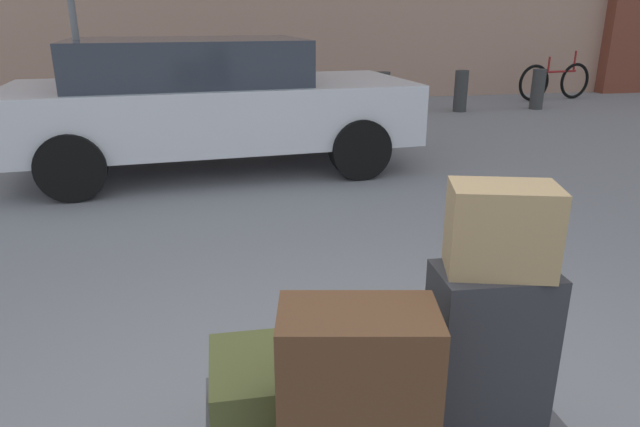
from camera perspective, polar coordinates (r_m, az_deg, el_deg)
suitcase_charcoal_center at (r=1.98m, az=16.41°, el=-13.11°), size 0.38×0.25×0.58m
suitcase_olive_rear_right at (r=2.02m, az=-1.46°, el=-17.00°), size 0.63×0.39×0.25m
suitcase_brown_front_right at (r=1.71m, az=3.68°, el=-18.17°), size 0.48×0.33×0.57m
duffel_bag_tan_topmost_pile at (r=1.79m, az=17.68°, el=-1.50°), size 0.35×0.27×0.27m
parked_car at (r=6.50m, az=-11.12°, el=10.97°), size 4.43×2.19×1.42m
bicycle_leaning at (r=12.83m, az=22.42°, el=12.13°), size 1.74×0.36×0.96m
bollard_kerb_near at (r=10.21m, az=6.30°, el=11.88°), size 0.24×0.24×0.72m
bollard_kerb_mid at (r=10.72m, az=13.90°, el=11.79°), size 0.24×0.24×0.72m
bollard_kerb_far at (r=11.42m, az=20.94°, el=11.54°), size 0.24×0.24×0.72m
no_parking_sign at (r=6.55m, az=-23.38°, el=16.98°), size 0.50×0.07×2.55m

